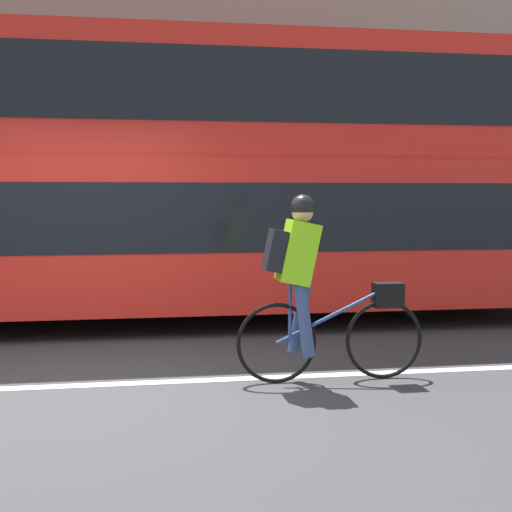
# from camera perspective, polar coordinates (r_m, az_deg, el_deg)

# --- Properties ---
(ground_plane) EXTENTS (80.00, 80.00, 0.00)m
(ground_plane) POSITION_cam_1_polar(r_m,az_deg,el_deg) (6.34, -14.34, -10.36)
(ground_plane) COLOR #38383A
(road_center_line) EXTENTS (50.00, 0.14, 0.01)m
(road_center_line) POSITION_cam_1_polar(r_m,az_deg,el_deg) (6.47, -14.24, -10.02)
(road_center_line) COLOR silver
(road_center_line) RESTS_ON ground_plane
(sidewalk_curb) EXTENTS (60.00, 2.26, 0.14)m
(sidewalk_curb) POSITION_cam_1_polar(r_m,az_deg,el_deg) (12.11, -11.97, -2.75)
(sidewalk_curb) COLOR gray
(sidewalk_curb) RESTS_ON ground_plane
(building_facade) EXTENTS (60.00, 0.30, 7.77)m
(building_facade) POSITION_cam_1_polar(r_m,az_deg,el_deg) (13.47, -12.01, 14.31)
(building_facade) COLOR gray
(building_facade) RESTS_ON ground_plane
(bus) EXTENTS (10.54, 2.46, 3.58)m
(bus) POSITION_cam_1_polar(r_m,az_deg,el_deg) (9.27, -6.79, 6.87)
(bus) COLOR black
(bus) RESTS_ON ground_plane
(cyclist_on_bike) EXTENTS (1.70, 0.32, 1.66)m
(cyclist_on_bike) POSITION_cam_1_polar(r_m,az_deg,el_deg) (6.27, 4.51, -2.10)
(cyclist_on_bike) COLOR black
(cyclist_on_bike) RESTS_ON ground_plane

